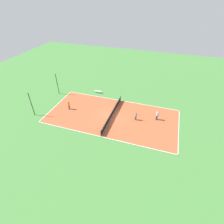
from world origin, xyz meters
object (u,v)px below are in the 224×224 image
object	(u,v)px
tennis_net	(112,114)
player_center_orange	(69,105)
tennis_ball_left_sideline	(50,122)
fence_post_back_right	(57,84)
fence_post_back_left	(32,104)
bench	(98,91)
player_near_white	(157,115)
player_baseline_gray	(136,116)
tennis_ball_far_baseline	(77,95)

from	to	relation	value
tennis_net	player_center_orange	distance (m)	8.20
tennis_ball_left_sideline	fence_post_back_right	world-z (taller)	fence_post_back_right
player_center_orange	fence_post_back_left	xyz separation A→B (m)	(-3.52, 4.95, 1.24)
bench	fence_post_back_right	world-z (taller)	fence_post_back_right
tennis_net	bench	bearing A→B (deg)	38.17
player_near_white	player_center_orange	distance (m)	15.80
player_baseline_gray	tennis_ball_left_sideline	bearing A→B (deg)	-161.40
bench	fence_post_back_right	size ratio (longest dim) A/B	0.34
player_center_orange	tennis_ball_left_sideline	distance (m)	4.64
tennis_ball_far_baseline	fence_post_back_left	bearing A→B (deg)	155.45
tennis_ball_left_sideline	fence_post_back_left	world-z (taller)	fence_post_back_left
tennis_ball_left_sideline	tennis_net	bearing A→B (deg)	-62.95
player_baseline_gray	tennis_ball_far_baseline	xyz separation A→B (m)	(4.20, 13.44, -0.81)
player_center_orange	player_near_white	bearing A→B (deg)	161.18
player_baseline_gray	tennis_ball_left_sideline	size ratio (longest dim) A/B	21.85
bench	player_center_orange	xyz separation A→B (m)	(-7.34, 2.75, 0.60)
player_baseline_gray	fence_post_back_right	distance (m)	17.73
tennis_ball_far_baseline	fence_post_back_left	size ratio (longest dim) A/B	0.02
tennis_ball_far_baseline	bench	bearing A→B (deg)	-57.65
tennis_net	tennis_ball_far_baseline	size ratio (longest dim) A/B	158.32
fence_post_back_right	player_center_orange	bearing A→B (deg)	-131.54
tennis_ball_far_baseline	tennis_net	bearing A→B (deg)	-115.69
tennis_net	player_center_orange	bearing A→B (deg)	93.03
tennis_ball_far_baseline	player_near_white	bearing A→B (deg)	-100.16
bench	player_near_white	distance (m)	14.06
bench	fence_post_back_right	xyz separation A→B (m)	(-2.95, 7.70, 1.84)
tennis_net	fence_post_back_right	distance (m)	13.81
player_center_orange	fence_post_back_right	bearing A→B (deg)	-67.22
tennis_net	player_baseline_gray	distance (m)	4.17
bench	tennis_ball_far_baseline	bearing A→B (deg)	32.35
bench	tennis_ball_left_sideline	size ratio (longest dim) A/B	22.56
bench	tennis_net	bearing A→B (deg)	128.17
player_baseline_gray	fence_post_back_left	xyz separation A→B (m)	(-4.22, 17.28, 1.37)
player_near_white	player_center_orange	xyz separation A→B (m)	(-1.89, 15.69, -0.08)
tennis_net	player_near_white	bearing A→B (deg)	-79.06
player_near_white	tennis_ball_far_baseline	world-z (taller)	player_near_white
player_baseline_gray	tennis_ball_left_sideline	world-z (taller)	player_baseline_gray
fence_post_back_left	tennis_ball_left_sideline	bearing A→B (deg)	-102.86
player_near_white	player_center_orange	world-z (taller)	player_near_white
bench	player_near_white	bearing A→B (deg)	157.16
bench	player_near_white	size ratio (longest dim) A/B	0.85
tennis_net	tennis_ball_far_baseline	distance (m)	10.31
bench	tennis_ball_left_sideline	world-z (taller)	bench
tennis_ball_far_baseline	fence_post_back_left	distance (m)	9.51
player_center_orange	tennis_net	bearing A→B (deg)	157.35
bench	fence_post_back_left	xyz separation A→B (m)	(-10.86, 7.70, 1.84)
tennis_net	fence_post_back_left	world-z (taller)	fence_post_back_left
player_center_orange	tennis_ball_left_sideline	size ratio (longest dim) A/B	24.81
tennis_ball_left_sideline	fence_post_back_right	size ratio (longest dim) A/B	0.02
tennis_ball_far_baseline	fence_post_back_right	distance (m)	4.45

